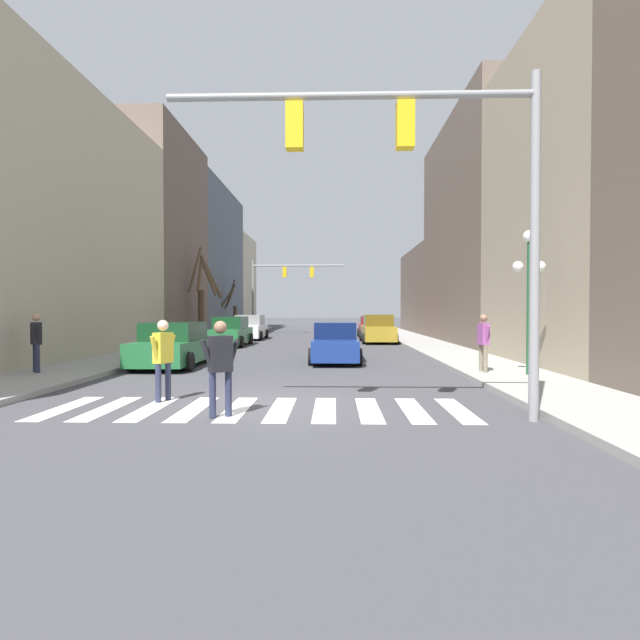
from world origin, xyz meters
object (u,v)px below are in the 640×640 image
traffic_signal_near (428,169)px  car_parked_left_mid (378,330)px  street_tree_left_near (203,295)px  street_tree_left_far (233,310)px  car_driving_toward_lane (335,343)px  car_parked_right_mid (372,327)px  pedestrian_on_right_sidewalk (36,338)px  car_at_intersection (231,332)px  pedestrian_crossing_street (163,353)px  traffic_signal_far (280,280)px  car_parked_right_near (174,345)px  car_parked_left_far (250,328)px  pedestrian_near_right_corner (483,338)px  street_lamp_right_corner (529,272)px  pedestrian_waiting_at_curb (220,360)px

traffic_signal_near → car_parked_left_mid: traffic_signal_near is taller
street_tree_left_near → street_tree_left_far: 10.60m
car_parked_left_mid → car_driving_toward_lane: car_parked_left_mid is taller
car_parked_right_mid → street_tree_left_near: (-11.50, -3.93, 2.31)m
street_tree_left_far → pedestrian_on_right_sidewalk: bearing=-90.2°
car_parked_left_mid → street_tree_left_near: street_tree_left_near is taller
car_parked_left_mid → car_at_intersection: bearing=109.1°
pedestrian_crossing_street → traffic_signal_far: bearing=-155.9°
car_parked_right_near → car_driving_toward_lane: bearing=-72.4°
car_at_intersection → street_tree_left_far: bearing=11.1°
pedestrian_crossing_street → traffic_signal_near: bearing=95.3°
traffic_signal_far → pedestrian_on_right_sidewalk: bearing=-99.7°
car_parked_right_mid → traffic_signal_near: bearing=177.8°
car_parked_left_far → pedestrian_on_right_sidewalk: 19.83m
car_parked_left_mid → street_tree_left_far: (-11.63, 12.45, 1.26)m
car_parked_left_mid → pedestrian_crossing_street: (-6.53, -20.17, 0.26)m
traffic_signal_near → pedestrian_near_right_corner: size_ratio=3.89×
car_parked_left_far → street_tree_left_near: (-2.91, -1.31, 2.26)m
pedestrian_crossing_street → pedestrian_on_right_sidewalk: (-5.18, 3.80, 0.13)m
car_driving_toward_lane → pedestrian_on_right_sidewalk: 10.31m
car_parked_left_mid → street_tree_left_near: size_ratio=0.78×
car_driving_toward_lane → street_tree_left_far: 25.52m
traffic_signal_far → street_lamp_right_corner: size_ratio=1.81×
street_tree_left_far → pedestrian_near_right_corner: bearing=-64.6°
street_lamp_right_corner → street_tree_left_near: 23.31m
car_parked_left_mid → car_parked_left_far: (-8.54, 3.20, -0.02)m
traffic_signal_far → car_driving_toward_lane: size_ratio=1.58×
traffic_signal_near → pedestrian_waiting_at_curb: (-3.86, 0.14, -3.54)m
traffic_signal_near → street_tree_left_far: bearing=107.2°
car_parked_right_near → car_parked_left_far: bearing=0.1°
car_parked_left_far → street_tree_left_near: street_tree_left_near is taller
car_parked_left_mid → pedestrian_crossing_street: bearing=162.1°
car_parked_right_near → car_parked_right_mid: bearing=-24.2°
car_parked_left_mid → pedestrian_near_right_corner: 15.95m
car_parked_left_far → pedestrian_near_right_corner: pedestrian_near_right_corner is taller
pedestrian_waiting_at_curb → pedestrian_near_right_corner: 8.94m
car_parked_left_mid → car_parked_left_far: 9.12m
street_lamp_right_corner → car_at_intersection: (-11.54, 13.47, -2.36)m
car_at_intersection → car_parked_right_near: (0.09, -10.29, -0.02)m
car_parked_right_near → street_tree_left_near: 15.61m
street_lamp_right_corner → car_parked_right_mid: bearing=97.4°
pedestrian_on_right_sidewalk → street_tree_left_near: size_ratio=0.29×
car_parked_left_mid → pedestrian_waiting_at_curb: bearing=167.4°
street_lamp_right_corner → car_parked_right_near: 12.12m
car_parked_left_far → street_lamp_right_corner: bearing=-149.7°
car_parked_right_near → street_tree_left_far: (-3.12, 25.71, 1.33)m
traffic_signal_far → street_tree_left_near: size_ratio=1.25×
car_at_intersection → car_parked_right_mid: 12.34m
car_parked_left_far → car_driving_toward_lane: bearing=-158.2°
traffic_signal_near → pedestrian_waiting_at_curb: size_ratio=3.74×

